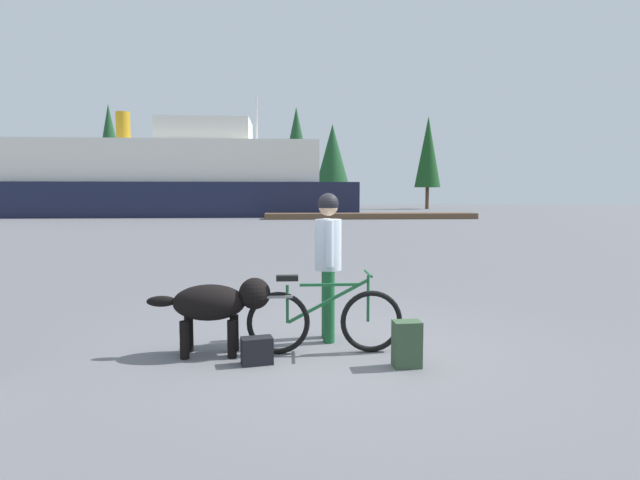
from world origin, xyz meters
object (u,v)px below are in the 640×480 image
Objects in this scene: person_cyclist at (328,251)px; handbag_pannier at (257,351)px; sailboat_moored at (258,209)px; ferry_boat at (172,180)px; bicycle at (324,319)px; dog at (218,303)px; backpack at (407,344)px.

handbag_pannier is (-0.81, -0.84, -0.94)m from person_cyclist.
sailboat_moored is at bearing 94.29° from person_cyclist.
person_cyclist is 37.82m from ferry_boat.
dog is (-1.17, 0.03, 0.19)m from bicycle.
dog is at bearing 164.64° from backpack.
backpack is (0.81, -0.52, -0.14)m from bicycle.
person_cyclist is 0.18× the size of sailboat_moored.
handbag_pannier is at bearing -38.77° from dog.
handbag_pannier is at bearing 173.06° from backpack.
handbag_pannier is at bearing -76.73° from ferry_boat.
person_cyclist is at bearing 21.08° from dog.
backpack reaches higher than handbag_pannier.
person_cyclist is at bearing -85.71° from sailboat_moored.
dog is 0.05× the size of ferry_boat.
bicycle is at bearing -75.56° from ferry_boat.
backpack is 0.05× the size of sailboat_moored.
sailboat_moored is at bearing 4.52° from ferry_boat.
backpack is 0.02× the size of ferry_boat.
backpack is at bearing -6.94° from handbag_pannier.
bicycle is 37.68m from sailboat_moored.
ferry_boat reaches higher than bicycle.
person_cyclist is 3.74× the size of backpack.
handbag_pannier is 38.49m from ferry_boat.
person_cyclist reaches higher than backpack.
dog is (-1.26, -0.49, -0.51)m from person_cyclist.
bicycle is 0.97m from backpack.
ferry_boat is at bearing 104.77° from person_cyclist.
ferry_boat is at bearing 104.44° from bicycle.
handbag_pannier is 0.03× the size of sailboat_moored.
handbag_pannier is at bearing -87.04° from sailboat_moored.
dog is 4.20× the size of handbag_pannier.
person_cyclist is at bearing -75.23° from ferry_boat.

